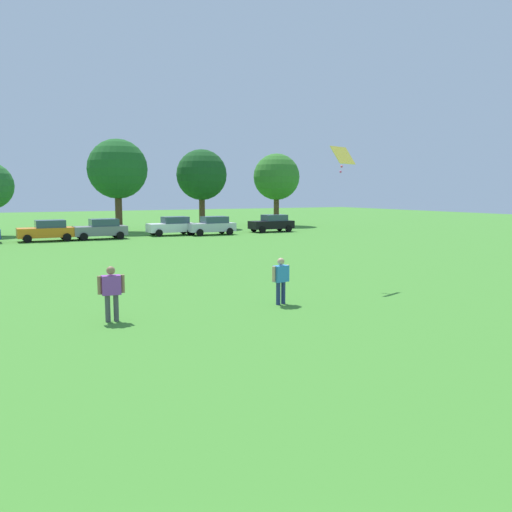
{
  "coord_description": "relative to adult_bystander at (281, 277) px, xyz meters",
  "views": [
    {
      "loc": [
        -1.92,
        -0.47,
        3.99
      ],
      "look_at": [
        4.06,
        10.98,
        2.42
      ],
      "focal_mm": 37.73,
      "sensor_mm": 36.0,
      "label": 1
    }
  ],
  "objects": [
    {
      "name": "parked_car_black_6",
      "position": [
        16.36,
        29.88,
        -0.13
      ],
      "size": [
        4.3,
        2.02,
        1.68
      ],
      "rotation": [
        0.0,
        0.0,
        3.14
      ],
      "color": "black",
      "rests_on": "ground"
    },
    {
      "name": "parked_car_orange_2",
      "position": [
        -4.43,
        29.57,
        -0.13
      ],
      "size": [
        4.3,
        2.02,
        1.68
      ],
      "rotation": [
        0.0,
        0.0,
        3.14
      ],
      "color": "orange",
      "rests_on": "ground"
    },
    {
      "name": "ground_plane",
      "position": [
        -7.5,
        14.3,
        -0.98
      ],
      "size": [
        160.0,
        160.0,
        0.0
      ],
      "primitive_type": "plane",
      "color": "#42842D"
    },
    {
      "name": "bystander_near_trees",
      "position": [
        -5.87,
        0.2,
        0.04
      ],
      "size": [
        0.81,
        0.36,
        1.72
      ],
      "rotation": [
        0.0,
        0.0,
        6.21
      ],
      "color": "#4C4C51",
      "rests_on": "ground"
    },
    {
      "name": "tree_far_right",
      "position": [
        21.55,
        38.12,
        4.6
      ],
      "size": [
        5.3,
        5.3,
        8.27
      ],
      "color": "brown",
      "rests_on": "ground"
    },
    {
      "name": "tree_right",
      "position": [
        12.32,
        38.15,
        4.71
      ],
      "size": [
        5.41,
        5.41,
        8.43
      ],
      "color": "brown",
      "rests_on": "ground"
    },
    {
      "name": "parked_car_gray_3",
      "position": [
        -0.21,
        29.49,
        -0.13
      ],
      "size": [
        4.3,
        2.02,
        1.68
      ],
      "rotation": [
        0.0,
        0.0,
        3.14
      ],
      "color": "slate",
      "rests_on": "ground"
    },
    {
      "name": "parked_car_white_4",
      "position": [
        6.35,
        30.46,
        -0.13
      ],
      "size": [
        4.3,
        2.02,
        1.68
      ],
      "rotation": [
        0.0,
        0.0,
        3.14
      ],
      "color": "white",
      "rests_on": "ground"
    },
    {
      "name": "adult_bystander",
      "position": [
        0.0,
        0.0,
        0.0
      ],
      "size": [
        0.77,
        0.41,
        1.66
      ],
      "rotation": [
        0.0,
        0.0,
        0.22
      ],
      "color": "navy",
      "rests_on": "ground"
    },
    {
      "name": "tree_center_right",
      "position": [
        3.07,
        36.98,
        5.11
      ],
      "size": [
        5.79,
        5.79,
        9.03
      ],
      "color": "brown",
      "rests_on": "ground"
    },
    {
      "name": "kite",
      "position": [
        4.41,
        2.47,
        4.44
      ],
      "size": [
        1.29,
        0.9,
        1.11
      ],
      "color": "yellow"
    },
    {
      "name": "parked_car_silver_5",
      "position": [
        9.71,
        29.26,
        -0.13
      ],
      "size": [
        4.3,
        2.02,
        1.68
      ],
      "rotation": [
        0.0,
        0.0,
        3.14
      ],
      "color": "silver",
      "rests_on": "ground"
    }
  ]
}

